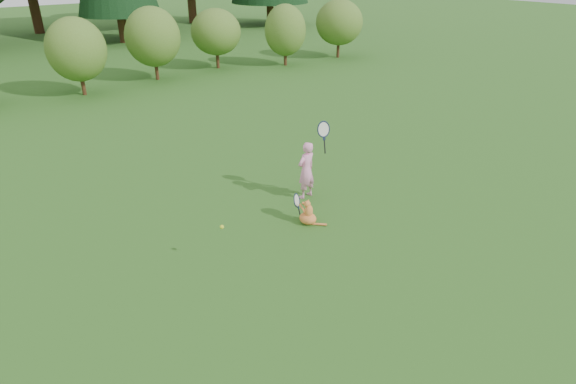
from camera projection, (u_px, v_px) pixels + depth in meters
ground at (307, 247)px, 8.37m from camera, size 100.00×100.00×0.00m
shrub_row at (72, 54)px, 16.96m from camera, size 28.00×3.00×2.80m
child at (307, 169)px, 9.83m from camera, size 0.70×0.43×1.82m
cat at (307, 211)px, 9.02m from camera, size 0.44×0.71×0.66m
tennis_ball at (222, 227)px, 7.64m from camera, size 0.07×0.07×0.07m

